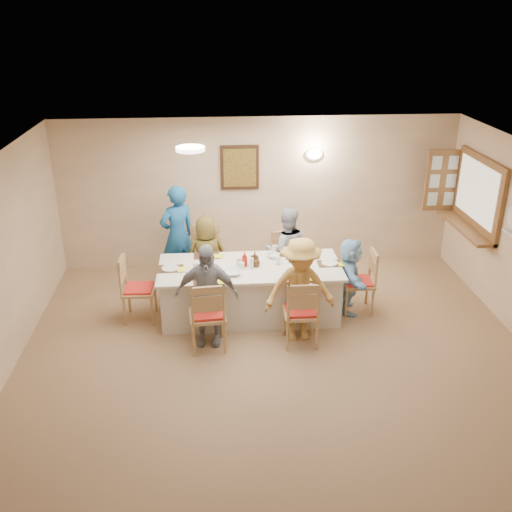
{
  "coord_description": "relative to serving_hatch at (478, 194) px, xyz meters",
  "views": [
    {
      "loc": [
        -0.74,
        -5.46,
        4.07
      ],
      "look_at": [
        -0.2,
        1.4,
        1.05
      ],
      "focal_mm": 40.0,
      "sensor_mm": 36.0,
      "label": 1
    }
  ],
  "objects": [
    {
      "name": "placemat_le",
      "position": [
        -4.57,
        -0.69,
        -0.74
      ],
      "size": [
        0.36,
        0.26,
        0.01
      ],
      "primitive_type": "cube",
      "color": "#472B19",
      "rests_on": "dining_table"
    },
    {
      "name": "chair_front_right",
      "position": [
        -2.87,
        -1.49,
        -1.02
      ],
      "size": [
        0.46,
        0.46,
        0.95
      ],
      "primitive_type": null,
      "rotation": [
        0.0,
        0.0,
        3.13
      ],
      "color": "tan",
      "rests_on": "ground"
    },
    {
      "name": "caregiver",
      "position": [
        -4.52,
        0.46,
        -0.7
      ],
      "size": [
        0.93,
        0.91,
        1.61
      ],
      "primitive_type": "imported",
      "rotation": [
        0.0,
        0.0,
        3.69
      ],
      "color": "#1B5FA2",
      "rests_on": "ground"
    },
    {
      "name": "serving_hatch",
      "position": [
        0.0,
        0.0,
        0.0
      ],
      "size": [
        0.06,
        1.5,
        1.15
      ],
      "primitive_type": "cube",
      "color": "brown",
      "rests_on": "room_walls"
    },
    {
      "name": "chair_front_left",
      "position": [
        -4.07,
        -1.49,
        -1.01
      ],
      "size": [
        0.51,
        0.51,
        0.99
      ],
      "primitive_type": null,
      "rotation": [
        0.0,
        0.0,
        3.22
      ],
      "color": "tan",
      "rests_on": "ground"
    },
    {
      "name": "chair_right_end",
      "position": [
        -1.92,
        -0.69,
        -1.03
      ],
      "size": [
        0.47,
        0.47,
        0.94
      ],
      "primitive_type": null,
      "rotation": [
        0.0,
        0.0,
        -1.61
      ],
      "color": "tan",
      "rests_on": "ground"
    },
    {
      "name": "room_walls",
      "position": [
        -3.21,
        -2.4,
        0.01
      ],
      "size": [
        7.0,
        7.0,
        7.0
      ],
      "color": "tan",
      "rests_on": "ground"
    },
    {
      "name": "plate_br",
      "position": [
        -2.87,
        -0.27,
        -0.73
      ],
      "size": [
        0.25,
        0.25,
        0.02
      ],
      "primitive_type": "cylinder",
      "color": "white",
      "rests_on": "dining_table"
    },
    {
      "name": "plate_le",
      "position": [
        -4.57,
        -0.69,
        -0.73
      ],
      "size": [
        0.23,
        0.23,
        0.01
      ],
      "primitive_type": "cylinder",
      "color": "white",
      "rests_on": "dining_table"
    },
    {
      "name": "placemat_bl",
      "position": [
        -4.07,
        -0.27,
        -0.74
      ],
      "size": [
        0.37,
        0.27,
        0.01
      ],
      "primitive_type": "cube",
      "color": "#472B19",
      "rests_on": "dining_table"
    },
    {
      "name": "teacup_b",
      "position": [
        -3.06,
        -0.18,
        -0.7
      ],
      "size": [
        0.14,
        0.14,
        0.09
      ],
      "primitive_type": "imported",
      "rotation": [
        0.0,
        0.0,
        0.27
      ],
      "color": "white",
      "rests_on": "dining_table"
    },
    {
      "name": "condiment_ketchup",
      "position": [
        -3.54,
        -0.68,
        -0.63
      ],
      "size": [
        0.12,
        0.12,
        0.21
      ],
      "primitive_type": "imported",
      "rotation": [
        0.0,
        0.0,
        0.21
      ],
      "color": "#AF130F",
      "rests_on": "dining_table"
    },
    {
      "name": "condiment_malt",
      "position": [
        -3.39,
        -0.69,
        -0.66
      ],
      "size": [
        0.13,
        0.13,
        0.15
      ],
      "primitive_type": "imported",
      "rotation": [
        0.0,
        0.0,
        0.04
      ],
      "color": "#3B250F",
      "rests_on": "dining_table"
    },
    {
      "name": "wall_picture",
      "position": [
        -3.51,
        1.06,
        0.2
      ],
      "size": [
        0.62,
        0.05,
        0.72
      ],
      "color": "#331F11",
      "rests_on": "room_walls"
    },
    {
      "name": "napkin_le",
      "position": [
        -4.39,
        -0.74,
        -0.73
      ],
      "size": [
        0.15,
        0.15,
        0.01
      ],
      "primitive_type": "cube",
      "color": "#F1F433",
      "rests_on": "dining_table"
    },
    {
      "name": "diner_back_right",
      "position": [
        -2.87,
        -0.01,
        -0.82
      ],
      "size": [
        0.7,
        0.56,
        1.37
      ],
      "primitive_type": "imported",
      "rotation": [
        0.0,
        0.0,
        3.18
      ],
      "color": "#A0A3B3",
      "rests_on": "ground"
    },
    {
      "name": "diner_front_right",
      "position": [
        -2.87,
        -1.37,
        -0.79
      ],
      "size": [
        1.01,
        0.67,
        1.43
      ],
      "primitive_type": "imported",
      "rotation": [
        0.0,
        0.0,
        0.08
      ],
      "color": "gold",
      "rests_on": "ground"
    },
    {
      "name": "hatch_sill",
      "position": [
        -0.12,
        0.0,
        -0.53
      ],
      "size": [
        0.3,
        1.5,
        0.05
      ],
      "primitive_type": "cube",
      "color": "brown",
      "rests_on": "room_walls"
    },
    {
      "name": "placemat_fr",
      "position": [
        -2.87,
        -1.11,
        -0.74
      ],
      "size": [
        0.36,
        0.27,
        0.01
      ],
      "primitive_type": "cube",
      "color": "#472B19",
      "rests_on": "dining_table"
    },
    {
      "name": "napkin_fr",
      "position": [
        -2.69,
        -1.16,
        -0.73
      ],
      "size": [
        0.13,
        0.13,
        0.01
      ],
      "primitive_type": "cube",
      "color": "#F1F433",
      "rests_on": "dining_table"
    },
    {
      "name": "plate_fl",
      "position": [
        -4.07,
        -1.11,
        -0.73
      ],
      "size": [
        0.26,
        0.26,
        0.02
      ],
      "primitive_type": "cylinder",
      "color": "white",
      "rests_on": "dining_table"
    },
    {
      "name": "napkin_re",
      "position": [
        -2.17,
        -0.74,
        -0.73
      ],
      "size": [
        0.13,
        0.13,
        0.01
      ],
      "primitive_type": "cube",
      "color": "#F1F433",
      "rests_on": "dining_table"
    },
    {
      "name": "chair_back_right",
      "position": [
        -2.87,
        0.11,
        -1.06
      ],
      "size": [
        0.45,
        0.45,
        0.89
      ],
      "primitive_type": null,
      "rotation": [
        0.0,
        0.0,
        0.05
      ],
      "color": "tan",
      "rests_on": "ground"
    },
    {
      "name": "diner_back_left",
      "position": [
        -4.07,
        -0.01,
        -0.87
      ],
      "size": [
        0.78,
        0.65,
        1.27
      ],
      "primitive_type": "imported",
      "rotation": [
        0.0,
        0.0,
        3.35
      ],
      "color": "brown",
      "rests_on": "ground"
    },
    {
      "name": "napkin_fl",
      "position": [
        -3.89,
        -1.16,
        -0.73
      ],
      "size": [
        0.13,
        0.13,
        0.01
      ],
      "primitive_type": "cube",
      "color": "#F1F433",
      "rests_on": "dining_table"
    },
    {
      "name": "bowl_b",
      "position": [
        -3.11,
        -0.42,
        -0.71
      ],
      "size": [
        0.24,
        0.24,
        0.06
      ],
      "primitive_type": "imported",
      "rotation": [
        0.0,
        0.0,
        -0.16
      ],
      "color": "white",
      "rests_on": "dining_table"
    },
    {
      "name": "napkin_br",
      "position": [
        -2.69,
        -0.32,
        -0.73
      ],
      "size": [
        0.13,
        0.13,
        0.01
      ],
      "primitive_type": "cube",
      "color": "#F1F433",
      "rests_on": "dining_table"
    },
    {
      "name": "teacup_a",
      "position": [
        -4.25,
        -1.04,
        -0.7
      ],
      "size": [
        0.15,
        0.15,
        0.09
      ],
      "primitive_type": "imported",
      "rotation": [
        0.0,
        0.0,
        0.2
      ],
      "color": "white",
      "rests_on": "dining_table"
    },
    {
      "name": "chair_left_end",
      "position": [
        -5.02,
        -0.69,
        -1.02
      ],
      "size": [
        0.48,
        0.48,
        0.96
      ],
      "primitive_type": null,
      "rotation": [
        0.0,
        0.0,
        1.53
      ],
      "color": "tan",
      "rests_on": "ground"
    },
    {
      "name": "plate_bl",
      "position": [
        -4.07,
        -0.27,
        -0.73
      ],
      "size": [
        0.23,
        0.23,
        0.01
      ],
      "primitive_type": "cylinder",
      "color": "white",
      "rests_on": "dining_table"
    },
    {
      "name": "wall_sconce",
      "position": [
        -2.31,
        1.04,
        0.4
      ],
      "size": [
        0.26,
        0.09,
        0.18
      ],
      "primitive_type": "ellipsoid",
      "color": "white",
      "rests_on": "room_walls"
    },
    {
      "name": "napkin_bl",
      "position": [
        -3.89,
        -0.32,
        -0.73
      ],
      "size": [
        0.14,
        0.14,
        0.01
      ],
      "primitive_type": "cube",
      "color": "#F1F433",
      "rests_on": "dining_table"
    },
    {
      "name": "diner_right_end",
      "position": [
        -2.05,
        -0.69,
        -0.94
      ],
      "size": [
        1.1,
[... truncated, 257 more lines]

